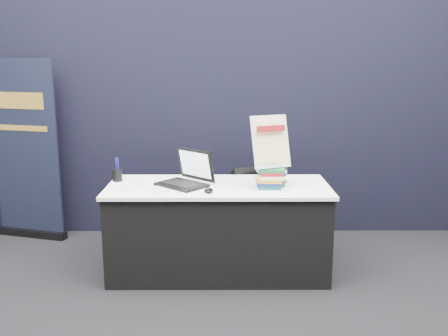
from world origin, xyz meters
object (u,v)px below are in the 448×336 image
pullup_banner (27,160)px  stacking_chair (252,210)px  book_stack_tall (270,178)px  display_table (218,229)px  info_sign (271,142)px  laptop (182,177)px  book_stack_short (271,176)px

pullup_banner → stacking_chair: size_ratio=2.19×
book_stack_tall → pullup_banner: pullup_banner is taller
pullup_banner → book_stack_tall: bearing=-6.9°
display_table → info_sign: size_ratio=4.21×
laptop → pullup_banner: pullup_banner is taller
book_stack_short → info_sign: size_ratio=0.53×
info_sign → stacking_chair: 0.76m
display_table → pullup_banner: (-1.89, 0.87, 0.40)m
book_stack_tall → book_stack_short: bearing=80.1°
pullup_banner → laptop: bearing=-12.4°
laptop → info_sign: (0.71, -0.08, 0.30)m
display_table → pullup_banner: bearing=155.2°
display_table → book_stack_tall: size_ratio=9.17×
laptop → book_stack_short: size_ratio=2.26×
laptop → stacking_chair: (0.59, 0.28, -0.37)m
book_stack_tall → info_sign: size_ratio=0.46×
book_stack_tall → book_stack_short: book_stack_short is taller
display_table → pullup_banner: 2.12m
display_table → info_sign: info_sign is taller
pullup_banner → stacking_chair: pullup_banner is taller
book_stack_short → stacking_chair: (-0.13, 0.33, -0.38)m
book_stack_short → stacking_chair: size_ratio=0.28×
laptop → stacking_chair: laptop is taller
laptop → info_sign: size_ratio=1.20×
book_stack_tall → book_stack_short: size_ratio=0.86×
pullup_banner → book_stack_short: bearing=-5.5°
book_stack_tall → book_stack_short: (0.01, 0.06, 0.00)m
info_sign → pullup_banner: pullup_banner is taller
book_stack_short → info_sign: (-0.01, -0.03, 0.28)m
laptop → pullup_banner: size_ratio=0.29×
stacking_chair → pullup_banner: bearing=143.1°
book_stack_short → pullup_banner: 2.48m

